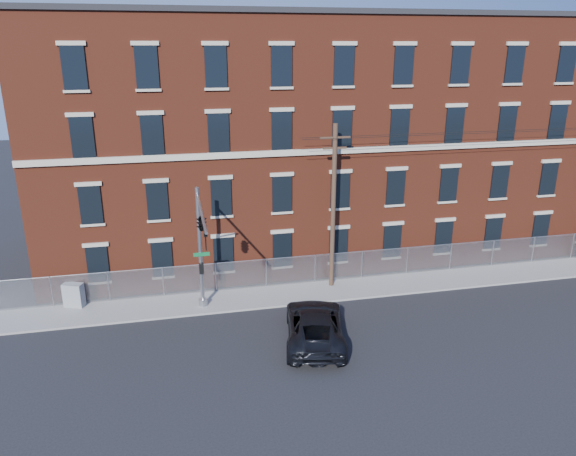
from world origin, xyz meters
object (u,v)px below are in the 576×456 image
Objects in this scene: pickup_truck at (315,325)px; utility_pole_near at (333,205)px; traffic_signal_mast at (201,232)px; utility_cabinet at (74,295)px.

utility_pole_near is at bearing -101.58° from pickup_truck.
utility_pole_near reaches higher than pickup_truck.
traffic_signal_mast is 1.13× the size of pickup_truck.
utility_pole_near is 15.86m from utility_cabinet.
traffic_signal_mast is at bearing -13.87° from pickup_truck.
utility_pole_near is 8.00m from pickup_truck.
utility_cabinet is at bearing 178.49° from utility_pole_near.
pickup_truck is 14.05m from utility_cabinet.
utility_cabinet is (-12.49, 6.45, -0.05)m from pickup_truck.
utility_cabinet is (-7.19, 3.82, -4.58)m from traffic_signal_mast.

